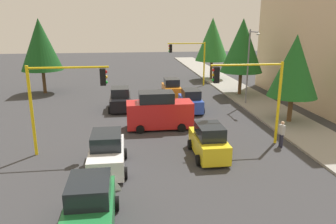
{
  "coord_description": "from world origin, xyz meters",
  "views": [
    {
      "loc": [
        24.92,
        -2.06,
        7.69
      ],
      "look_at": [
        1.89,
        0.96,
        1.2
      ],
      "focal_mm": 34.82,
      "sensor_mm": 36.0,
      "label": 1
    }
  ],
  "objects_px": {
    "car_black": "(120,100)",
    "car_green": "(90,208)",
    "tree_roadside_mid": "(242,46)",
    "tree_roadside_far": "(212,40)",
    "pedestrian_crossing": "(282,133)",
    "delivery_van_red": "(159,112)",
    "street_lamp_curbside": "(250,59)",
    "traffic_signal_far_left": "(189,55)",
    "car_white": "(107,153)",
    "tree_roadside_near": "(294,66)",
    "car_yellow": "(209,142)",
    "car_blue": "(191,101)",
    "traffic_signal_near_left": "(252,87)",
    "tree_opposite_side": "(40,45)",
    "traffic_signal_near_right": "(63,92)",
    "car_orange": "(171,89)"
  },
  "relations": [
    {
      "from": "traffic_signal_far_left",
      "to": "tree_roadside_far",
      "type": "distance_m",
      "value": 5.79
    },
    {
      "from": "traffic_signal_near_left",
      "to": "delivery_van_red",
      "type": "bearing_deg",
      "value": -126.78
    },
    {
      "from": "tree_opposite_side",
      "to": "car_green",
      "type": "relative_size",
      "value": 2.02
    },
    {
      "from": "tree_opposite_side",
      "to": "car_white",
      "type": "height_order",
      "value": "tree_opposite_side"
    },
    {
      "from": "tree_opposite_side",
      "to": "pedestrian_crossing",
      "type": "relative_size",
      "value": 4.72
    },
    {
      "from": "car_black",
      "to": "car_green",
      "type": "height_order",
      "value": "same"
    },
    {
      "from": "tree_roadside_mid",
      "to": "delivery_van_red",
      "type": "relative_size",
      "value": 1.67
    },
    {
      "from": "delivery_van_red",
      "to": "tree_roadside_mid",
      "type": "bearing_deg",
      "value": 135.83
    },
    {
      "from": "traffic_signal_near_right",
      "to": "tree_opposite_side",
      "type": "bearing_deg",
      "value": -163.42
    },
    {
      "from": "tree_roadside_near",
      "to": "traffic_signal_far_left",
      "type": "bearing_deg",
      "value": -163.09
    },
    {
      "from": "car_green",
      "to": "tree_roadside_far",
      "type": "bearing_deg",
      "value": 157.63
    },
    {
      "from": "pedestrian_crossing",
      "to": "car_white",
      "type": "bearing_deg",
      "value": -80.85
    },
    {
      "from": "traffic_signal_far_left",
      "to": "car_black",
      "type": "height_order",
      "value": "traffic_signal_far_left"
    },
    {
      "from": "delivery_van_red",
      "to": "car_yellow",
      "type": "xyz_separation_m",
      "value": [
        5.55,
        2.34,
        -0.39
      ]
    },
    {
      "from": "tree_roadside_near",
      "to": "tree_roadside_far",
      "type": "xyz_separation_m",
      "value": [
        -20.0,
        -1.0,
        0.91
      ]
    },
    {
      "from": "traffic_signal_near_left",
      "to": "tree_roadside_far",
      "type": "xyz_separation_m",
      "value": [
        -24.0,
        3.86,
        1.59
      ]
    },
    {
      "from": "tree_roadside_mid",
      "to": "car_green",
      "type": "relative_size",
      "value": 2.02
    },
    {
      "from": "traffic_signal_near_left",
      "to": "car_black",
      "type": "xyz_separation_m",
      "value": [
        -9.83,
        -8.24,
        -2.87
      ]
    },
    {
      "from": "street_lamp_curbside",
      "to": "car_white",
      "type": "relative_size",
      "value": 1.71
    },
    {
      "from": "tree_roadside_mid",
      "to": "car_white",
      "type": "bearing_deg",
      "value": -38.76
    },
    {
      "from": "tree_roadside_near",
      "to": "tree_roadside_mid",
      "type": "relative_size",
      "value": 0.85
    },
    {
      "from": "delivery_van_red",
      "to": "car_green",
      "type": "xyz_separation_m",
      "value": [
        11.77,
        -3.86,
        -0.38
      ]
    },
    {
      "from": "tree_roadside_near",
      "to": "pedestrian_crossing",
      "type": "xyz_separation_m",
      "value": [
        4.71,
        -2.96,
        -3.53
      ]
    },
    {
      "from": "traffic_signal_near_left",
      "to": "car_yellow",
      "type": "distance_m",
      "value": 4.44
    },
    {
      "from": "traffic_signal_far_left",
      "to": "tree_roadside_mid",
      "type": "height_order",
      "value": "tree_roadside_mid"
    },
    {
      "from": "tree_roadside_mid",
      "to": "car_black",
      "type": "bearing_deg",
      "value": -71.67
    },
    {
      "from": "car_blue",
      "to": "street_lamp_curbside",
      "type": "bearing_deg",
      "value": 101.72
    },
    {
      "from": "car_orange",
      "to": "car_green",
      "type": "xyz_separation_m",
      "value": [
        21.99,
        -6.22,
        0.0
      ]
    },
    {
      "from": "delivery_van_red",
      "to": "car_yellow",
      "type": "distance_m",
      "value": 6.04
    },
    {
      "from": "delivery_van_red",
      "to": "pedestrian_crossing",
      "type": "bearing_deg",
      "value": 57.0
    },
    {
      "from": "car_orange",
      "to": "traffic_signal_far_left",
      "type": "bearing_deg",
      "value": 152.61
    },
    {
      "from": "tree_roadside_near",
      "to": "car_green",
      "type": "distance_m",
      "value": 18.69
    },
    {
      "from": "tree_roadside_far",
      "to": "car_blue",
      "type": "height_order",
      "value": "tree_roadside_far"
    },
    {
      "from": "traffic_signal_near_right",
      "to": "street_lamp_curbside",
      "type": "distance_m",
      "value": 17.69
    },
    {
      "from": "pedestrian_crossing",
      "to": "tree_roadside_near",
      "type": "bearing_deg",
      "value": 147.81
    },
    {
      "from": "street_lamp_curbside",
      "to": "car_orange",
      "type": "xyz_separation_m",
      "value": [
        -4.62,
        -6.56,
        -3.45
      ]
    },
    {
      "from": "car_yellow",
      "to": "pedestrian_crossing",
      "type": "distance_m",
      "value": 4.98
    },
    {
      "from": "delivery_van_red",
      "to": "car_orange",
      "type": "relative_size",
      "value": 1.3
    },
    {
      "from": "car_black",
      "to": "pedestrian_crossing",
      "type": "height_order",
      "value": "car_black"
    },
    {
      "from": "traffic_signal_far_left",
      "to": "car_green",
      "type": "xyz_separation_m",
      "value": [
        27.77,
        -9.21,
        -2.86
      ]
    },
    {
      "from": "traffic_signal_near_right",
      "to": "street_lamp_curbside",
      "type": "height_order",
      "value": "street_lamp_curbside"
    },
    {
      "from": "tree_roadside_mid",
      "to": "delivery_van_red",
      "type": "height_order",
      "value": "tree_roadside_mid"
    },
    {
      "from": "traffic_signal_near_left",
      "to": "car_yellow",
      "type": "xyz_separation_m",
      "value": [
        1.55,
        -3.01,
        -2.87
      ]
    },
    {
      "from": "car_white",
      "to": "pedestrian_crossing",
      "type": "xyz_separation_m",
      "value": [
        -1.73,
        10.73,
        0.01
      ]
    },
    {
      "from": "car_yellow",
      "to": "car_blue",
      "type": "bearing_deg",
      "value": 174.76
    },
    {
      "from": "traffic_signal_near_right",
      "to": "pedestrian_crossing",
      "type": "height_order",
      "value": "traffic_signal_near_right"
    },
    {
      "from": "traffic_signal_far_left",
      "to": "tree_roadside_near",
      "type": "xyz_separation_m",
      "value": [
        16.0,
        4.86,
        0.68
      ]
    },
    {
      "from": "car_black",
      "to": "car_blue",
      "type": "bearing_deg",
      "value": 77.24
    },
    {
      "from": "car_black",
      "to": "pedestrian_crossing",
      "type": "xyz_separation_m",
      "value": [
        10.53,
        10.14,
        0.01
      ]
    },
    {
      "from": "street_lamp_curbside",
      "to": "car_green",
      "type": "relative_size",
      "value": 1.77
    }
  ]
}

